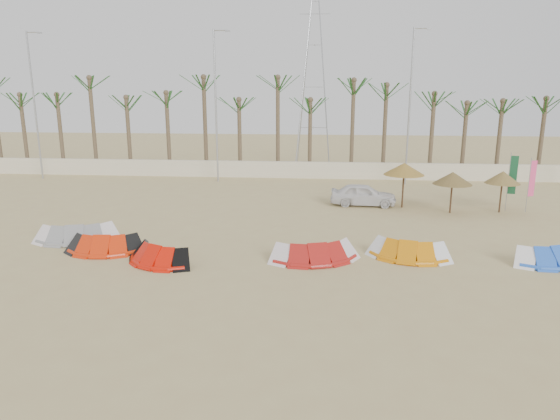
# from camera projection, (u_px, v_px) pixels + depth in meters

# --- Properties ---
(ground) EXTENTS (120.00, 120.00, 0.00)m
(ground) POSITION_uv_depth(u_px,v_px,m) (265.00, 284.00, 18.12)
(ground) COLOR tan
(ground) RESTS_ON ground
(boundary_wall) EXTENTS (60.00, 0.30, 1.30)m
(boundary_wall) POSITION_uv_depth(u_px,v_px,m) (298.00, 170.00, 39.25)
(boundary_wall) COLOR beige
(boundary_wall) RESTS_ON ground
(palm_line) EXTENTS (52.00, 4.00, 7.70)m
(palm_line) POSITION_uv_depth(u_px,v_px,m) (308.00, 94.00, 39.26)
(palm_line) COLOR brown
(palm_line) RESTS_ON ground
(lamp_a) EXTENTS (1.25, 0.14, 11.00)m
(lamp_a) POSITION_uv_depth(u_px,v_px,m) (35.00, 104.00, 37.83)
(lamp_a) COLOR #A5A8AD
(lamp_a) RESTS_ON ground
(lamp_b) EXTENTS (1.25, 0.14, 11.00)m
(lamp_b) POSITION_uv_depth(u_px,v_px,m) (216.00, 104.00, 36.62)
(lamp_b) COLOR #A5A8AD
(lamp_b) RESTS_ON ground
(lamp_c) EXTENTS (1.25, 0.14, 11.00)m
(lamp_c) POSITION_uv_depth(u_px,v_px,m) (410.00, 105.00, 35.40)
(lamp_c) COLOR #A5A8AD
(lamp_c) RESTS_ON ground
(pylon) EXTENTS (3.00, 3.00, 14.00)m
(pylon) POSITION_uv_depth(u_px,v_px,m) (313.00, 167.00, 45.12)
(pylon) COLOR #A5A8AD
(pylon) RESTS_ON ground
(kite_grey) EXTENTS (3.95, 2.41, 0.90)m
(kite_grey) POSITION_uv_depth(u_px,v_px,m) (80.00, 231.00, 23.36)
(kite_grey) COLOR gray
(kite_grey) RESTS_ON ground
(kite_red_left) EXTENTS (3.38, 1.79, 0.90)m
(kite_red_left) POSITION_uv_depth(u_px,v_px,m) (107.00, 241.00, 21.72)
(kite_red_left) COLOR red
(kite_red_left) RESTS_ON ground
(kite_red_mid) EXTENTS (3.43, 2.49, 0.90)m
(kite_red_mid) POSITION_uv_depth(u_px,v_px,m) (160.00, 252.00, 20.31)
(kite_red_mid) COLOR red
(kite_red_mid) RESTS_ON ground
(kite_red_right) EXTENTS (3.93, 2.42, 0.90)m
(kite_red_right) POSITION_uv_depth(u_px,v_px,m) (315.00, 249.00, 20.72)
(kite_red_right) COLOR #A81A15
(kite_red_right) RESTS_ON ground
(kite_orange) EXTENTS (3.60, 2.23, 0.90)m
(kite_orange) POSITION_uv_depth(u_px,v_px,m) (407.00, 247.00, 20.97)
(kite_orange) COLOR orange
(kite_orange) RESTS_ON ground
(kite_blue) EXTENTS (3.66, 2.42, 0.90)m
(kite_blue) POSITION_uv_depth(u_px,v_px,m) (550.00, 252.00, 20.34)
(kite_blue) COLOR blue
(kite_blue) RESTS_ON ground
(parasol_left) EXTENTS (2.39, 2.39, 2.67)m
(parasol_left) POSITION_uv_depth(u_px,v_px,m) (404.00, 169.00, 29.16)
(parasol_left) COLOR #4C331E
(parasol_left) RESTS_ON ground
(parasol_mid) EXTENTS (2.18, 2.18, 2.36)m
(parasol_mid) POSITION_uv_depth(u_px,v_px,m) (453.00, 178.00, 27.93)
(parasol_mid) COLOR #4C331E
(parasol_mid) RESTS_ON ground
(parasol_right) EXTENTS (1.93, 1.93, 2.38)m
(parasol_right) POSITION_uv_depth(u_px,v_px,m) (503.00, 177.00, 28.07)
(parasol_right) COLOR #4C331E
(parasol_right) RESTS_ON ground
(flag_pink) EXTENTS (0.44, 0.18, 3.14)m
(flag_pink) POSITION_uv_depth(u_px,v_px,m) (532.00, 180.00, 28.09)
(flag_pink) COLOR #A5A8AD
(flag_pink) RESTS_ON ground
(flag_green) EXTENTS (0.45, 0.09, 3.38)m
(flag_green) POSITION_uv_depth(u_px,v_px,m) (512.00, 176.00, 28.47)
(flag_green) COLOR #A5A8AD
(flag_green) RESTS_ON ground
(car) EXTENTS (3.98, 1.76, 1.33)m
(car) POSITION_uv_depth(u_px,v_px,m) (363.00, 195.00, 30.07)
(car) COLOR white
(car) RESTS_ON ground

